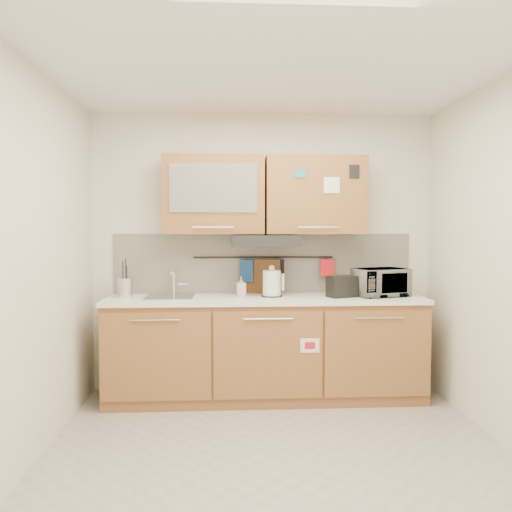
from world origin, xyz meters
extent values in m
plane|color=#9E9993|center=(0.00, 0.00, 0.00)|extent=(3.20, 3.20, 0.00)
plane|color=white|center=(0.00, 0.00, 2.60)|extent=(3.20, 3.20, 0.00)
plane|color=silver|center=(0.00, 1.50, 1.30)|extent=(3.20, 0.00, 3.20)
plane|color=silver|center=(-1.60, 0.00, 1.30)|extent=(0.00, 3.00, 3.00)
cube|color=#9D6137|center=(0.00, 1.20, 0.44)|extent=(2.80, 0.60, 0.88)
cube|color=black|center=(0.00, 1.20, 0.05)|extent=(2.80, 0.54, 0.10)
cube|color=#A5653A|center=(-0.93, 0.89, 0.47)|extent=(0.91, 0.02, 0.74)
cylinder|color=silver|center=(-0.93, 0.86, 0.78)|extent=(0.41, 0.01, 0.01)
cube|color=#A5653A|center=(0.00, 0.89, 0.47)|extent=(0.91, 0.02, 0.74)
cylinder|color=silver|center=(0.00, 0.86, 0.78)|extent=(0.41, 0.01, 0.01)
cube|color=#A5653A|center=(0.93, 0.89, 0.47)|extent=(0.91, 0.02, 0.74)
cylinder|color=silver|center=(0.93, 0.86, 0.78)|extent=(0.41, 0.01, 0.01)
cube|color=white|center=(0.00, 1.19, 0.90)|extent=(2.82, 0.62, 0.04)
cube|color=silver|center=(0.00, 1.49, 1.20)|extent=(2.80, 0.02, 0.56)
cube|color=#9D6137|center=(-0.46, 1.32, 1.83)|extent=(0.90, 0.35, 0.70)
cube|color=silver|center=(-0.46, 1.14, 1.88)|extent=(0.76, 0.02, 0.42)
cube|color=#A5653A|center=(0.46, 1.32, 1.83)|extent=(0.90, 0.35, 0.70)
cube|color=white|center=(0.58, 1.14, 1.91)|extent=(0.14, 0.00, 0.14)
cube|color=black|center=(0.00, 1.25, 1.42)|extent=(0.60, 0.46, 0.10)
cube|color=silver|center=(-0.85, 1.20, 0.92)|extent=(0.42, 0.40, 0.03)
cylinder|color=silver|center=(-0.83, 1.36, 1.04)|extent=(0.03, 0.03, 0.24)
cylinder|color=silver|center=(-0.83, 1.28, 1.14)|extent=(0.02, 0.18, 0.02)
cylinder|color=black|center=(0.00, 1.45, 1.26)|extent=(1.30, 0.02, 0.02)
cylinder|color=silver|center=(-1.24, 1.24, 1.01)|extent=(0.16, 0.16, 0.17)
cylinder|color=black|center=(-1.27, 1.26, 1.08)|extent=(0.01, 0.01, 0.32)
cylinder|color=black|center=(-1.23, 1.23, 1.06)|extent=(0.01, 0.01, 0.28)
cylinder|color=black|center=(-1.24, 1.27, 1.09)|extent=(0.01, 0.01, 0.34)
cylinder|color=black|center=(-1.26, 1.22, 1.05)|extent=(0.01, 0.01, 0.25)
cylinder|color=white|center=(0.06, 1.21, 1.04)|extent=(0.19, 0.19, 0.24)
sphere|color=white|center=(0.06, 1.21, 1.18)|extent=(0.05, 0.05, 0.05)
cube|color=white|center=(0.16, 1.23, 1.05)|extent=(0.03, 0.04, 0.15)
cylinder|color=black|center=(0.06, 1.21, 0.93)|extent=(0.18, 0.18, 0.01)
cube|color=black|center=(0.68, 1.14, 1.01)|extent=(0.29, 0.23, 0.19)
cube|color=black|center=(0.64, 1.12, 1.10)|extent=(0.10, 0.13, 0.01)
cube|color=black|center=(0.72, 1.15, 1.10)|extent=(0.10, 0.13, 0.01)
imported|color=#999999|center=(1.04, 1.18, 1.04)|extent=(0.52, 0.42, 0.25)
imported|color=#999999|center=(-0.21, 1.31, 1.01)|extent=(0.09, 0.09, 0.17)
cube|color=brown|center=(-0.01, 1.44, 1.03)|extent=(0.34, 0.09, 0.42)
cube|color=navy|center=(-0.16, 1.44, 1.13)|extent=(0.13, 0.06, 0.21)
cube|color=black|center=(0.13, 1.44, 1.14)|extent=(0.13, 0.06, 0.21)
cube|color=red|center=(0.60, 1.44, 1.16)|extent=(0.14, 0.03, 0.17)
camera|label=1|loc=(-0.33, -3.22, 1.52)|focal=35.00mm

